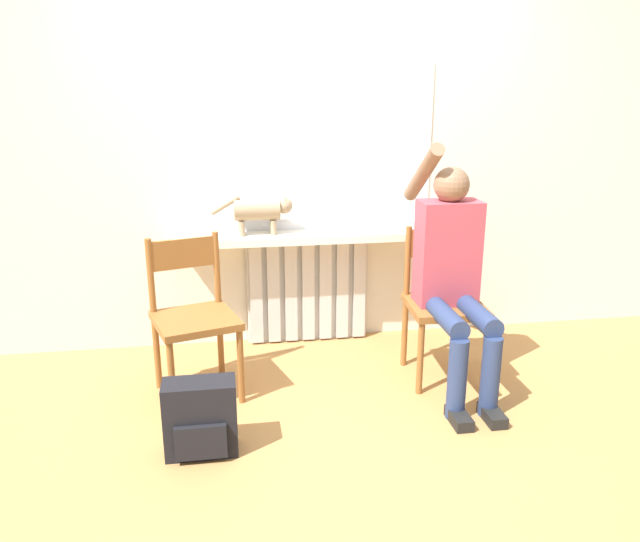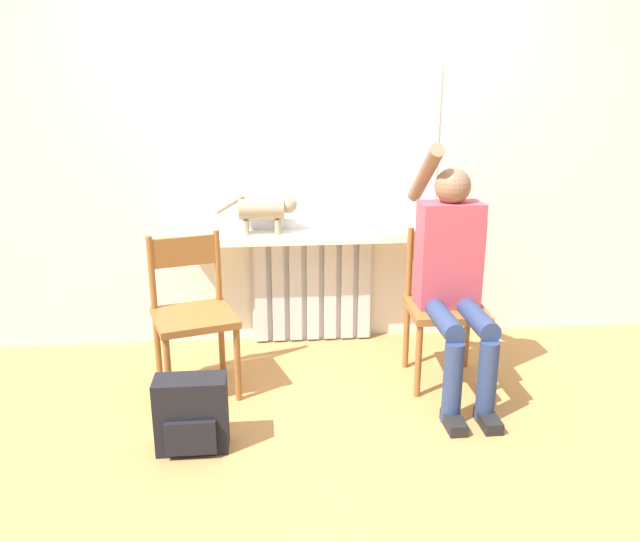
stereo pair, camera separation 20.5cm
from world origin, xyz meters
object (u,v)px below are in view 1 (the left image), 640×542
object	(u,v)px
chair_right	(444,301)
backpack	(201,419)
chair_left	(193,315)
cat	(261,210)
person	(453,269)

from	to	relation	value
chair_right	backpack	distance (m)	1.55
chair_left	backpack	world-z (taller)	chair_left
chair_right	backpack	bearing A→B (deg)	-152.92
cat	backpack	bearing A→B (deg)	-107.42
person	chair_right	bearing A→B (deg)	89.32
chair_left	chair_right	distance (m)	1.43
person	cat	size ratio (longest dim) A/B	2.69
person	backpack	xyz separation A→B (m)	(-1.38, -0.50, -0.51)
chair_right	cat	size ratio (longest dim) A/B	1.72
chair_left	person	distance (m)	1.45
cat	backpack	world-z (taller)	cat
person	backpack	distance (m)	1.56
chair_left	chair_right	bearing A→B (deg)	-16.72
backpack	chair_right	bearing A→B (deg)	24.23
chair_right	person	xyz separation A→B (m)	(-0.00, -0.12, 0.23)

